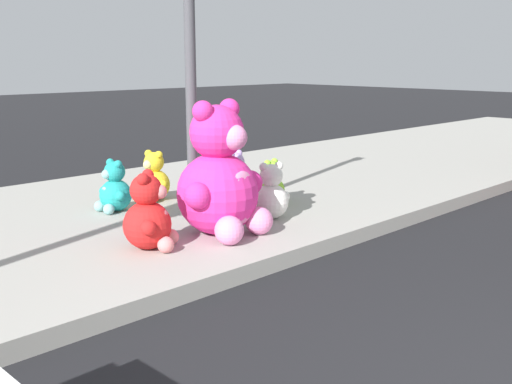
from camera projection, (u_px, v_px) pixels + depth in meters
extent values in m
cube|color=#9E9B93|center=(67.00, 230.00, 6.14)|extent=(28.00, 4.40, 0.15)
cylinder|color=#4C4C51|center=(190.00, 61.00, 5.90)|extent=(0.11, 0.11, 3.20)
sphere|color=#F22D93|center=(218.00, 194.00, 5.68)|extent=(0.77, 0.77, 0.77)
ellipsoid|color=pink|center=(240.00, 198.00, 5.51)|extent=(0.44, 0.22, 0.50)
sphere|color=#F22D93|center=(217.00, 132.00, 5.55)|extent=(0.51, 0.51, 0.51)
sphere|color=pink|center=(235.00, 137.00, 5.43)|extent=(0.23, 0.23, 0.23)
sphere|color=#F22D93|center=(229.00, 109.00, 5.64)|extent=(0.19, 0.19, 0.19)
sphere|color=#F22D93|center=(250.00, 183.00, 5.88)|extent=(0.24, 0.24, 0.24)
sphere|color=pink|center=(259.00, 221.00, 5.69)|extent=(0.27, 0.27, 0.27)
sphere|color=#F22D93|center=(203.00, 111.00, 5.37)|extent=(0.19, 0.19, 0.19)
sphere|color=#F22D93|center=(198.00, 196.00, 5.33)|extent=(0.24, 0.24, 0.24)
sphere|color=pink|center=(229.00, 231.00, 5.37)|extent=(0.27, 0.27, 0.27)
sphere|color=#8CD133|center=(271.00, 190.00, 6.88)|extent=(0.32, 0.32, 0.32)
ellipsoid|color=#B8DE87|center=(262.00, 189.00, 6.94)|extent=(0.19, 0.10, 0.21)
sphere|color=#8CD133|center=(271.00, 170.00, 6.83)|extent=(0.21, 0.21, 0.21)
sphere|color=#B8DE87|center=(264.00, 170.00, 6.88)|extent=(0.10, 0.10, 0.10)
sphere|color=#8CD133|center=(267.00, 163.00, 6.75)|extent=(0.08, 0.08, 0.08)
sphere|color=#8CD133|center=(260.00, 190.00, 6.77)|extent=(0.10, 0.10, 0.10)
sphere|color=#B8DE87|center=(257.00, 199.00, 6.91)|extent=(0.11, 0.11, 0.11)
sphere|color=#8CD133|center=(274.00, 162.00, 6.87)|extent=(0.08, 0.08, 0.08)
sphere|color=#8CD133|center=(275.00, 186.00, 7.02)|extent=(0.10, 0.10, 0.10)
sphere|color=#B8DE87|center=(265.00, 196.00, 7.05)|extent=(0.11, 0.11, 0.11)
sphere|color=teal|center=(116.00, 195.00, 6.57)|extent=(0.35, 0.35, 0.35)
ellipsoid|color=#7BBFBC|center=(105.00, 197.00, 6.48)|extent=(0.08, 0.19, 0.23)
sphere|color=teal|center=(115.00, 172.00, 6.51)|extent=(0.23, 0.23, 0.23)
sphere|color=#7BBFBC|center=(107.00, 174.00, 6.45)|extent=(0.10, 0.10, 0.10)
sphere|color=teal|center=(118.00, 164.00, 6.43)|extent=(0.09, 0.09, 0.09)
sphere|color=teal|center=(120.00, 196.00, 6.41)|extent=(0.11, 0.11, 0.11)
sphere|color=#7BBFBC|center=(109.00, 209.00, 6.42)|extent=(0.12, 0.12, 0.12)
sphere|color=teal|center=(110.00, 162.00, 6.55)|extent=(0.09, 0.09, 0.09)
sphere|color=teal|center=(104.00, 191.00, 6.65)|extent=(0.11, 0.11, 0.11)
sphere|color=#7BBFBC|center=(100.00, 206.00, 6.56)|extent=(0.12, 0.12, 0.12)
sphere|color=yellow|center=(155.00, 185.00, 7.09)|extent=(0.36, 0.36, 0.36)
ellipsoid|color=#F0DB80|center=(147.00, 187.00, 6.99)|extent=(0.11, 0.21, 0.23)
sphere|color=yellow|center=(154.00, 162.00, 7.03)|extent=(0.23, 0.23, 0.23)
sphere|color=#F0DB80|center=(148.00, 165.00, 6.95)|extent=(0.11, 0.11, 0.11)
sphere|color=yellow|center=(159.00, 155.00, 6.97)|extent=(0.09, 0.09, 0.09)
sphere|color=yellow|center=(163.00, 185.00, 6.95)|extent=(0.11, 0.11, 0.11)
sphere|color=#F0DB80|center=(152.00, 198.00, 6.94)|extent=(0.12, 0.12, 0.12)
sphere|color=yellow|center=(148.00, 154.00, 7.06)|extent=(0.09, 0.09, 0.09)
sphere|color=yellow|center=(141.00, 181.00, 7.14)|extent=(0.11, 0.11, 0.11)
sphere|color=#F0DB80|center=(140.00, 196.00, 7.05)|extent=(0.12, 0.12, 0.12)
sphere|color=#B28CD8|center=(235.00, 185.00, 7.09)|extent=(0.36, 0.36, 0.36)
ellipsoid|color=silver|center=(226.00, 183.00, 7.16)|extent=(0.21, 0.12, 0.23)
sphere|color=#B28CD8|center=(235.00, 162.00, 7.03)|extent=(0.23, 0.23, 0.23)
sphere|color=silver|center=(228.00, 163.00, 7.09)|extent=(0.11, 0.11, 0.11)
sphere|color=#B28CD8|center=(231.00, 155.00, 6.95)|extent=(0.09, 0.09, 0.09)
sphere|color=#B28CD8|center=(223.00, 184.00, 6.97)|extent=(0.11, 0.11, 0.11)
sphere|color=silver|center=(220.00, 194.00, 7.12)|extent=(0.12, 0.12, 0.12)
sphere|color=#B28CD8|center=(239.00, 153.00, 7.08)|extent=(0.09, 0.09, 0.09)
sphere|color=#B28CD8|center=(240.00, 180.00, 7.25)|extent=(0.11, 0.11, 0.11)
sphere|color=silver|center=(229.00, 191.00, 7.28)|extent=(0.12, 0.12, 0.12)
sphere|color=white|center=(271.00, 201.00, 6.25)|extent=(0.36, 0.36, 0.36)
ellipsoid|color=white|center=(266.00, 199.00, 6.37)|extent=(0.21, 0.15, 0.24)
sphere|color=white|center=(271.00, 176.00, 6.19)|extent=(0.24, 0.24, 0.24)
sphere|color=white|center=(267.00, 175.00, 6.29)|extent=(0.11, 0.11, 0.11)
sphere|color=white|center=(264.00, 167.00, 6.14)|extent=(0.09, 0.09, 0.09)
sphere|color=white|center=(254.00, 199.00, 6.22)|extent=(0.11, 0.11, 0.11)
sphere|color=white|center=(257.00, 210.00, 6.38)|extent=(0.12, 0.12, 0.12)
sphere|color=white|center=(279.00, 166.00, 6.20)|extent=(0.09, 0.09, 0.09)
sphere|color=white|center=(285.00, 197.00, 6.35)|extent=(0.11, 0.11, 0.11)
sphere|color=white|center=(274.00, 208.00, 6.45)|extent=(0.12, 0.12, 0.12)
sphere|color=red|center=(147.00, 225.00, 5.25)|extent=(0.42, 0.42, 0.42)
ellipsoid|color=#DB7B7B|center=(165.00, 225.00, 5.24)|extent=(0.23, 0.23, 0.27)
sphere|color=red|center=(146.00, 190.00, 5.18)|extent=(0.28, 0.28, 0.28)
sphere|color=#DB7B7B|center=(160.00, 192.00, 5.18)|extent=(0.13, 0.13, 0.13)
sphere|color=red|center=(148.00, 175.00, 5.25)|extent=(0.11, 0.11, 0.11)
sphere|color=red|center=(158.00, 216.00, 5.44)|extent=(0.13, 0.13, 0.13)
sphere|color=#DB7B7B|center=(171.00, 237.00, 5.38)|extent=(0.14, 0.14, 0.14)
sphere|color=red|center=(143.00, 179.00, 5.06)|extent=(0.11, 0.11, 0.11)
sphere|color=red|center=(148.00, 228.00, 5.04)|extent=(0.13, 0.13, 0.13)
sphere|color=#DB7B7B|center=(166.00, 245.00, 5.16)|extent=(0.14, 0.14, 0.14)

